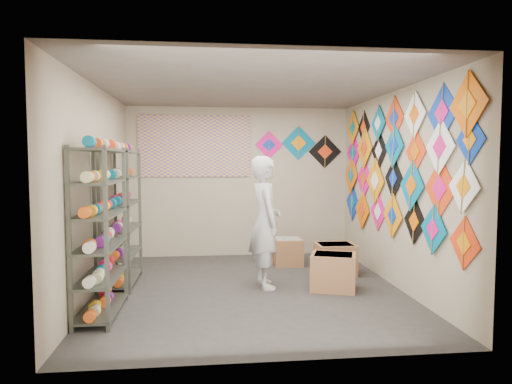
{
  "coord_description": "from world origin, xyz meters",
  "views": [
    {
      "loc": [
        -0.6,
        -6.05,
        1.75
      ],
      "look_at": [
        0.1,
        0.3,
        1.3
      ],
      "focal_mm": 32.0,
      "sensor_mm": 36.0,
      "label": 1
    }
  ],
  "objects": [
    {
      "name": "back_wall_kites",
      "position": [
        1.14,
        2.24,
        2.0
      ],
      "size": [
        1.62,
        0.02,
        0.79
      ],
      "color": "#ED0C83",
      "rests_on": "room_walls"
    },
    {
      "name": "string_spools",
      "position": [
        -1.78,
        -0.2,
        1.05
      ],
      "size": [
        0.12,
        2.36,
        0.12
      ],
      "color": "#FF217B",
      "rests_on": "ground"
    },
    {
      "name": "carton_a",
      "position": [
        1.1,
        -0.14,
        0.24
      ],
      "size": [
        0.71,
        0.65,
        0.49
      ],
      "primitive_type": "cube",
      "rotation": [
        0.0,
        0.0,
        -0.33
      ],
      "color": "#9E6A45",
      "rests_on": "ground"
    },
    {
      "name": "shelf_rack_back",
      "position": [
        -1.78,
        0.45,
        0.95
      ],
      "size": [
        0.4,
        1.1,
        1.9
      ],
      "primitive_type": "cube",
      "color": "#4C5147",
      "rests_on": "ground"
    },
    {
      "name": "room_walls",
      "position": [
        0.0,
        0.0,
        1.64
      ],
      "size": [
        4.5,
        4.5,
        4.5
      ],
      "color": "tan",
      "rests_on": "ground"
    },
    {
      "name": "ground",
      "position": [
        0.0,
        0.0,
        0.0
      ],
      "size": [
        4.5,
        4.5,
        0.0
      ],
      "primitive_type": "plane",
      "color": "#2E2B28"
    },
    {
      "name": "shelf_rack_front",
      "position": [
        -1.78,
        -0.85,
        0.95
      ],
      "size": [
        0.4,
        1.1,
        1.9
      ],
      "primitive_type": "cube",
      "color": "#4C5147",
      "rests_on": "ground"
    },
    {
      "name": "carton_b",
      "position": [
        1.36,
        0.66,
        0.24
      ],
      "size": [
        0.58,
        0.47,
        0.47
      ],
      "primitive_type": "cube",
      "rotation": [
        0.0,
        0.0,
        -0.0
      ],
      "color": "#9E6A45",
      "rests_on": "ground"
    },
    {
      "name": "poster",
      "position": [
        -0.8,
        2.23,
        2.0
      ],
      "size": [
        2.0,
        0.01,
        1.1
      ],
      "primitive_type": "cube",
      "color": "#804AA1",
      "rests_on": "room_walls"
    },
    {
      "name": "shopkeeper",
      "position": [
        0.2,
        0.09,
        0.9
      ],
      "size": [
        0.77,
        0.61,
        1.8
      ],
      "primitive_type": "imported",
      "rotation": [
        0.0,
        0.0,
        1.7
      ],
      "color": "beige",
      "rests_on": "ground"
    },
    {
      "name": "kite_wall_display",
      "position": [
        1.98,
        0.06,
        1.65
      ],
      "size": [
        0.06,
        4.28,
        2.04
      ],
      "color": "red",
      "rests_on": "room_walls"
    },
    {
      "name": "carton_c",
      "position": [
        0.76,
        1.39,
        0.22
      ],
      "size": [
        0.48,
        0.53,
        0.44
      ],
      "primitive_type": "cube",
      "rotation": [
        0.0,
        0.0,
        -0.04
      ],
      "color": "#9E6A45",
      "rests_on": "ground"
    }
  ]
}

